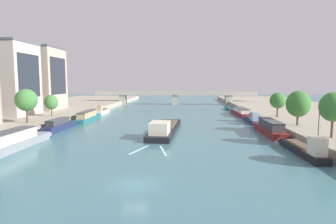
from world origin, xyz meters
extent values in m
plane|color=#42757F|center=(0.00, 0.00, 0.00)|extent=(400.00, 400.00, 0.00)
cube|color=#A89E89|center=(-41.41, 55.00, 0.81)|extent=(36.00, 170.00, 1.62)
cube|color=#A89E89|center=(41.41, 55.00, 0.81)|extent=(36.00, 170.00, 1.62)
cube|color=black|center=(0.84, 29.88, 0.46)|extent=(5.68, 23.40, 0.93)
cube|color=black|center=(1.55, 41.80, 0.56)|extent=(4.15, 1.44, 0.82)
cube|color=black|center=(0.84, 29.88, 0.96)|extent=(5.76, 23.41, 0.06)
cube|color=beige|center=(0.37, 22.01, 2.04)|extent=(3.50, 4.82, 2.11)
cube|color=black|center=(0.50, 24.34, 2.36)|extent=(2.58, 0.18, 0.59)
cube|color=brown|center=(0.97, 32.20, 1.17)|extent=(4.07, 12.24, 0.36)
cylinder|color=#232328|center=(1.07, 22.90, 1.54)|extent=(0.07, 0.07, 1.10)
cube|color=silver|center=(1.60, 13.89, 0.01)|extent=(1.66, 5.93, 0.03)
cube|color=silver|center=(-1.99, 14.10, 0.01)|extent=(2.33, 5.78, 0.03)
cube|color=gray|center=(-21.11, 13.57, 0.60)|extent=(3.49, 15.70, 1.20)
cube|color=gray|center=(-20.99, 21.75, 0.72)|extent=(3.12, 1.29, 0.97)
cube|color=gray|center=(-21.11, 13.57, 1.23)|extent=(3.55, 15.71, 0.06)
cube|color=beige|center=(-21.12, 12.79, 2.02)|extent=(2.82, 10.06, 1.52)
cube|color=#4C4C51|center=(-21.12, 12.79, 2.82)|extent=(3.02, 10.36, 0.08)
cube|color=#1E284C|center=(-21.52, 29.87, 0.64)|extent=(2.37, 11.37, 1.27)
cube|color=#1E284C|center=(-21.42, 35.89, 0.76)|extent=(2.08, 1.30, 1.00)
cube|color=#1E284C|center=(-21.52, 29.87, 1.30)|extent=(2.42, 11.37, 0.06)
cube|color=#38383D|center=(-21.53, 29.30, 1.89)|extent=(1.91, 7.28, 1.11)
cube|color=#4C4C51|center=(-21.53, 29.30, 2.48)|extent=(2.04, 7.50, 0.08)
cylinder|color=#232328|center=(-21.26, 26.47, 1.88)|extent=(0.07, 0.07, 1.10)
cube|color=#23666B|center=(-20.89, 45.12, 0.45)|extent=(3.20, 15.08, 0.90)
cube|color=#23666B|center=(-21.18, 52.96, 0.54)|extent=(2.57, 1.29, 0.81)
cube|color=#23666B|center=(-20.89, 45.12, 0.93)|extent=(3.26, 15.08, 0.06)
cube|color=tan|center=(-20.87, 44.37, 1.67)|extent=(2.53, 9.67, 1.41)
cube|color=#4C4C51|center=(-20.87, 44.37, 2.41)|extent=(2.70, 9.96, 0.08)
cylinder|color=#232328|center=(-20.33, 40.64, 1.51)|extent=(0.07, 0.07, 1.10)
cube|color=silver|center=(-21.67, 61.20, 0.51)|extent=(1.83, 9.12, 1.02)
cube|color=silver|center=(-21.66, 66.10, 0.61)|extent=(1.72, 1.22, 0.87)
cube|color=silver|center=(-21.67, 61.20, 1.05)|extent=(1.86, 9.12, 0.06)
cube|color=tan|center=(-21.68, 58.10, 2.06)|extent=(1.36, 1.83, 1.96)
cube|color=black|center=(-21.67, 59.02, 2.35)|extent=(1.08, 0.03, 0.55)
cube|color=brown|center=(-21.67, 62.11, 1.26)|extent=(1.42, 4.74, 0.36)
cylinder|color=#232328|center=(-21.40, 58.46, 1.63)|extent=(0.07, 0.07, 1.10)
cube|color=black|center=(21.35, 13.03, 0.45)|extent=(2.33, 11.80, 0.90)
cube|color=black|center=(21.20, 19.25, 0.54)|extent=(1.97, 1.25, 0.81)
cube|color=black|center=(21.35, 13.03, 0.93)|extent=(2.37, 11.80, 0.06)
cube|color=beige|center=(21.45, 9.03, 2.08)|extent=(1.59, 2.39, 2.24)
cube|color=black|center=(21.42, 10.22, 2.42)|extent=(1.22, 0.06, 0.63)
cube|color=brown|center=(21.33, 14.20, 1.14)|extent=(1.74, 6.15, 0.36)
cylinder|color=#232328|center=(21.75, 9.51, 1.51)|extent=(0.07, 0.07, 1.10)
cube|color=maroon|center=(21.20, 28.33, 0.59)|extent=(2.77, 14.57, 1.18)
cube|color=maroon|center=(21.15, 35.96, 0.71)|extent=(2.57, 1.26, 0.96)
cube|color=maroon|center=(21.20, 28.33, 1.21)|extent=(2.83, 14.57, 0.06)
cube|color=#38383D|center=(21.20, 27.61, 1.99)|extent=(2.26, 9.33, 1.50)
cube|color=#4C4C51|center=(21.20, 27.61, 2.78)|extent=(2.42, 9.61, 0.08)
cylinder|color=#232328|center=(21.62, 23.97, 1.79)|extent=(0.07, 0.07, 1.10)
cube|color=#1E284C|center=(21.22, 43.62, 0.47)|extent=(2.08, 10.68, 0.94)
cube|color=#1E284C|center=(21.28, 49.30, 0.56)|extent=(1.89, 1.22, 0.83)
cube|color=#1E284C|center=(21.22, 43.62, 0.97)|extent=(2.12, 10.68, 0.06)
cube|color=#9EBCD6|center=(21.18, 40.00, 2.03)|extent=(1.50, 2.15, 2.07)
cube|color=black|center=(21.19, 41.07, 2.34)|extent=(1.18, 0.04, 0.58)
cube|color=brown|center=(21.23, 44.69, 1.18)|extent=(1.59, 5.56, 0.36)
cylinder|color=#232328|center=(21.48, 40.42, 1.55)|extent=(0.07, 0.07, 1.10)
cube|color=maroon|center=(21.52, 58.86, 0.51)|extent=(3.65, 15.92, 1.01)
cube|color=maroon|center=(21.19, 67.11, 0.61)|extent=(2.92, 1.33, 0.87)
cube|color=maroon|center=(21.52, 58.86, 1.04)|extent=(3.71, 15.92, 0.06)
cube|color=white|center=(21.55, 58.07, 1.65)|extent=(2.88, 10.21, 1.16)
cube|color=#4C4C51|center=(21.55, 58.07, 2.27)|extent=(3.08, 10.52, 0.08)
cylinder|color=#232328|center=(22.17, 54.14, 1.62)|extent=(0.07, 0.07, 1.10)
cube|color=#23666B|center=(20.86, 75.40, 0.46)|extent=(2.19, 11.23, 0.92)
cube|color=#23666B|center=(20.79, 81.35, 0.55)|extent=(1.97, 1.22, 0.82)
cube|color=#23666B|center=(20.86, 75.40, 0.95)|extent=(2.23, 11.23, 0.06)
cube|color=#38383D|center=(20.83, 77.86, 1.18)|extent=(1.04, 0.91, 0.40)
cube|color=#38383D|center=(20.89, 72.26, 1.22)|extent=(1.15, 1.11, 0.48)
cylinder|color=#232328|center=(21.20, 72.04, 1.53)|extent=(0.07, 0.07, 1.10)
cylinder|color=brown|center=(-27.98, 29.10, 3.37)|extent=(0.39, 0.39, 3.50)
ellipsoid|color=#427F3D|center=(-27.98, 29.10, 6.38)|extent=(4.39, 4.39, 4.59)
cylinder|color=brown|center=(-28.38, 40.56, 2.85)|extent=(0.25, 0.25, 2.45)
ellipsoid|color=#427F3D|center=(-28.38, 40.56, 5.08)|extent=(3.29, 3.29, 3.65)
cylinder|color=brown|center=(27.24, 17.16, 3.37)|extent=(0.35, 0.35, 3.49)
ellipsoid|color=#387533|center=(27.24, 17.16, 6.35)|extent=(4.07, 4.07, 4.49)
cylinder|color=brown|center=(26.80, 29.35, 3.02)|extent=(0.39, 0.39, 2.81)
ellipsoid|color=#387533|center=(26.80, 29.35, 5.84)|extent=(4.57, 4.57, 5.11)
cylinder|color=brown|center=(27.08, 42.55, 3.10)|extent=(0.37, 0.37, 2.95)
ellipsoid|color=#387533|center=(27.08, 42.55, 5.62)|extent=(3.75, 3.75, 3.81)
cylinder|color=black|center=(25.47, 17.65, 3.91)|extent=(0.11, 0.11, 4.59)
sphere|color=#EAE5C6|center=(25.47, 17.65, 6.35)|extent=(0.28, 0.28, 0.28)
cylinder|color=black|center=(25.47, 17.65, 1.72)|extent=(0.22, 0.22, 0.20)
cube|color=#BCB2A8|center=(-39.93, 42.59, 10.71)|extent=(10.28, 12.20, 18.17)
cube|color=#565B66|center=(-39.93, 42.59, 20.04)|extent=(10.59, 12.56, 0.50)
cube|color=#232833|center=(-34.77, 42.59, 11.62)|extent=(0.04, 9.76, 10.90)
cube|color=#B2A38E|center=(-39.93, 57.70, 10.92)|extent=(11.37, 12.65, 18.59)
cube|color=#4C515B|center=(-39.93, 57.70, 20.46)|extent=(11.71, 13.03, 0.50)
cube|color=#232833|center=(-34.23, 57.70, 11.85)|extent=(0.04, 10.12, 11.15)
cube|color=#ADA899|center=(0.00, 97.22, 4.54)|extent=(70.82, 4.40, 0.60)
cube|color=#ADA899|center=(0.00, 95.22, 5.29)|extent=(70.82, 0.30, 0.90)
cube|color=#ADA899|center=(0.00, 99.22, 5.29)|extent=(70.82, 0.30, 0.90)
cube|color=#ADA899|center=(-23.41, 97.22, 2.12)|extent=(2.80, 3.60, 4.24)
cube|color=#ADA899|center=(0.00, 97.22, 2.12)|extent=(2.80, 3.60, 4.24)
cube|color=#ADA899|center=(23.41, 97.22, 2.12)|extent=(2.80, 3.60, 4.24)
camera|label=1|loc=(5.00, -26.61, 10.16)|focal=30.00mm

